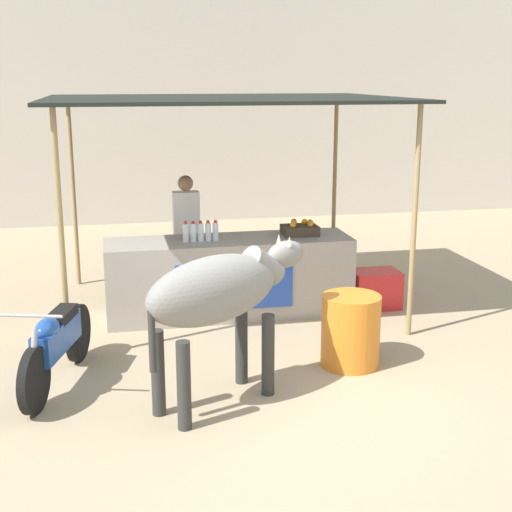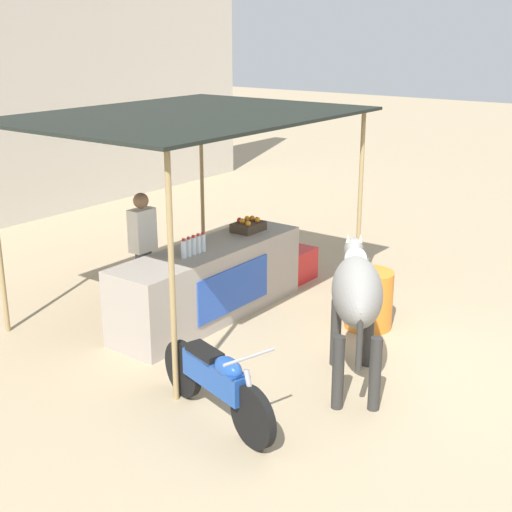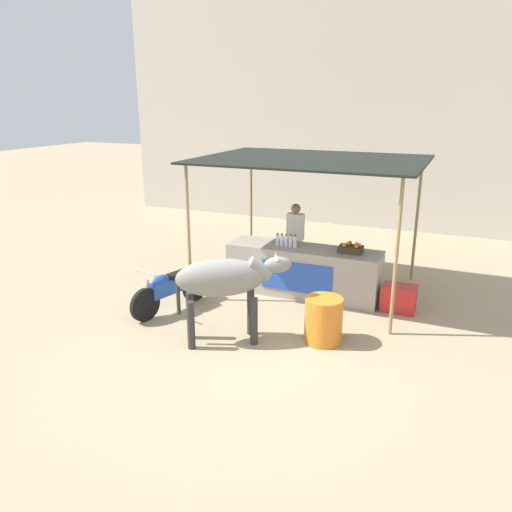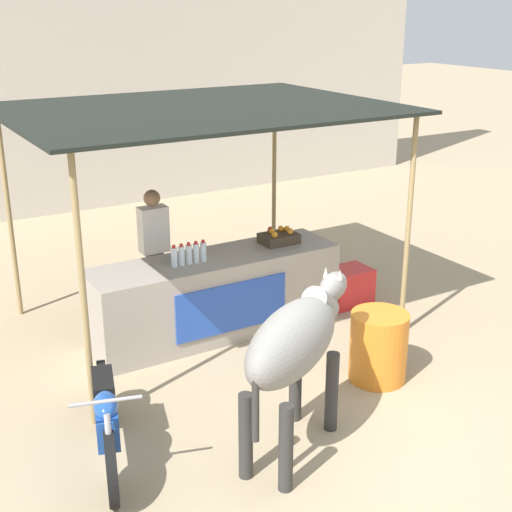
{
  "view_description": "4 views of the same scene",
  "coord_description": "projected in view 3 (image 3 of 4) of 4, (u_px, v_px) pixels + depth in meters",
  "views": [
    {
      "loc": [
        -1.38,
        -6.15,
        2.89
      ],
      "look_at": [
        0.15,
        1.3,
        0.96
      ],
      "focal_mm": 50.0,
      "sensor_mm": 36.0,
      "label": 1
    },
    {
      "loc": [
        -6.65,
        -3.51,
        3.66
      ],
      "look_at": [
        -0.42,
        1.13,
        1.15
      ],
      "focal_mm": 50.0,
      "sensor_mm": 36.0,
      "label": 2
    },
    {
      "loc": [
        2.82,
        -6.7,
        3.7
      ],
      "look_at": [
        -0.4,
        0.78,
        1.15
      ],
      "focal_mm": 35.0,
      "sensor_mm": 36.0,
      "label": 3
    },
    {
      "loc": [
        -3.52,
        -4.7,
        3.75
      ],
      "look_at": [
        0.13,
        1.48,
        1.17
      ],
      "focal_mm": 50.0,
      "sensor_mm": 36.0,
      "label": 4
    }
  ],
  "objects": [
    {
      "name": "motorcycle_parked",
      "position": [
        170.0,
        289.0,
        9.05
      ],
      "size": [
        0.71,
        1.75,
        0.9
      ],
      "color": "black",
      "rests_on": "ground"
    },
    {
      "name": "water_bottle_row",
      "position": [
        286.0,
        241.0,
        9.73
      ],
      "size": [
        0.43,
        0.07,
        0.25
      ],
      "color": "silver",
      "rests_on": "stall_counter"
    },
    {
      "name": "vendor_behind_counter",
      "position": [
        295.0,
        241.0,
        10.54
      ],
      "size": [
        0.34,
        0.22,
        1.65
      ],
      "color": "#383842",
      "rests_on": "ground"
    },
    {
      "name": "stall_counter",
      "position": [
        303.0,
        271.0,
        9.82
      ],
      "size": [
        3.0,
        0.82,
        0.96
      ],
      "color": "#9E9389",
      "rests_on": "ground"
    },
    {
      "name": "water_barrel",
      "position": [
        323.0,
        320.0,
        7.89
      ],
      "size": [
        0.6,
        0.6,
        0.74
      ],
      "primitive_type": "cylinder",
      "color": "orange",
      "rests_on": "ground"
    },
    {
      "name": "cooler_box",
      "position": [
        399.0,
        298.0,
        9.1
      ],
      "size": [
        0.6,
        0.44,
        0.48
      ],
      "primitive_type": "cube",
      "color": "red",
      "rests_on": "ground"
    },
    {
      "name": "fruit_crate",
      "position": [
        351.0,
        249.0,
        9.36
      ],
      "size": [
        0.44,
        0.32,
        0.18
      ],
      "color": "#3F3326",
      "rests_on": "stall_counter"
    },
    {
      "name": "ground_plane",
      "position": [
        260.0,
        340.0,
        8.04
      ],
      "size": [
        60.0,
        60.0,
        0.0
      ],
      "primitive_type": "plane",
      "color": "tan"
    },
    {
      "name": "cow",
      "position": [
        225.0,
        280.0,
        7.72
      ],
      "size": [
        1.74,
        1.27,
        1.44
      ],
      "color": "gray",
      "rests_on": "ground"
    },
    {
      "name": "stall_awning",
      "position": [
        311.0,
        164.0,
        9.47
      ],
      "size": [
        4.2,
        3.2,
        2.64
      ],
      "color": "black",
      "rests_on": "ground"
    },
    {
      "name": "building_wall_far",
      "position": [
        373.0,
        108.0,
        14.37
      ],
      "size": [
        16.0,
        0.5,
        6.94
      ],
      "primitive_type": "cube",
      "color": "beige",
      "rests_on": "ground"
    }
  ]
}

